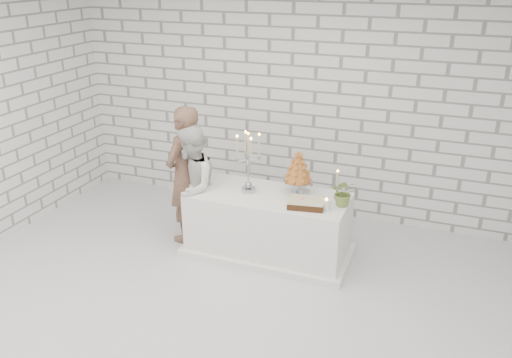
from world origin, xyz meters
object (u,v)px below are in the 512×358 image
at_px(cake_table, 268,224).
at_px(croquembouche, 298,172).
at_px(groom, 185,175).
at_px(bride, 192,187).
at_px(candelabra, 248,163).

xyz_separation_m(cake_table, croquembouche, (0.30, 0.15, 0.63)).
relative_size(cake_table, croquembouche, 3.53).
bearing_deg(groom, bride, 61.19).
bearing_deg(groom, cake_table, 97.10).
height_order(candelabra, croquembouche, candelabra).
relative_size(bride, croquembouche, 2.89).
bearing_deg(croquembouche, bride, -168.82).
bearing_deg(cake_table, candelabra, 179.77).
height_order(groom, bride, groom).
bearing_deg(croquembouche, groom, -174.32).
relative_size(groom, candelabra, 2.37).
height_order(groom, croquembouche, groom).
distance_m(groom, bride, 0.20).
xyz_separation_m(bride, croquembouche, (1.21, 0.24, 0.27)).
relative_size(cake_table, groom, 1.08).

